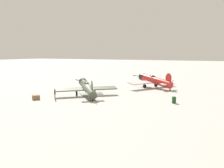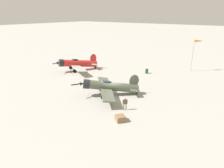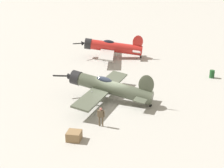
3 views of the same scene
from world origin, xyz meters
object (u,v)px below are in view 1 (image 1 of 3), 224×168
airplane_mid_apron (154,80)px  fuel_drum (174,100)px  airplane_foreground (87,88)px  ground_crew_mechanic (55,93)px  equipment_crate (36,97)px

airplane_mid_apron → fuel_drum: (13.37, 7.17, -1.11)m
airplane_foreground → airplane_mid_apron: bearing=-70.2°
airplane_foreground → ground_crew_mechanic: airplane_foreground is taller
ground_crew_mechanic → fuel_drum: ground_crew_mechanic is taller
airplane_mid_apron → equipment_crate: airplane_mid_apron is taller
airplane_foreground → equipment_crate: (5.94, -5.53, -1.10)m
ground_crew_mechanic → airplane_mid_apron: bearing=-161.3°
airplane_foreground → equipment_crate: 8.19m
airplane_mid_apron → ground_crew_mechanic: bearing=90.2°
ground_crew_mechanic → fuel_drum: size_ratio=1.80×
airplane_foreground → equipment_crate: bearing=93.1°
airplane_mid_apron → equipment_crate: (20.26, -12.58, -1.23)m
airplane_mid_apron → ground_crew_mechanic: (19.08, -9.81, -0.56)m
equipment_crate → fuel_drum: (-6.89, 19.74, 0.12)m
airplane_mid_apron → equipment_crate: 23.88m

